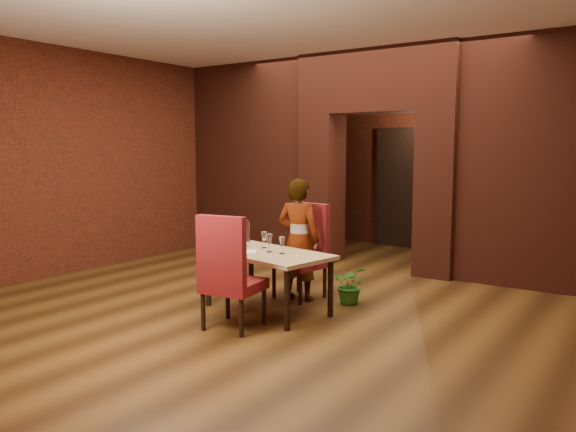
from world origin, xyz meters
The scene contains 23 objects.
floor centered at (0.00, 0.00, 0.00)m, with size 8.00×8.00×0.00m, color #4D3113.
ceiling centered at (0.00, 0.00, 3.20)m, with size 7.00×8.00×0.04m, color silver.
wall_back centered at (0.00, 4.00, 1.60)m, with size 7.00×0.04×3.20m, color maroon.
wall_left centered at (-3.50, 0.00, 1.60)m, with size 0.04×8.00×3.20m, color maroon.
pillar_left centered at (-0.95, 2.00, 1.15)m, with size 0.55×0.55×2.30m, color maroon.
pillar_right centered at (0.95, 2.00, 1.15)m, with size 0.55×0.55×2.30m, color maroon.
lintel centered at (0.00, 2.00, 2.75)m, with size 2.45×0.55×0.90m, color maroon.
wing_wall_left centered at (-2.36, 2.00, 1.60)m, with size 2.27×0.35×3.20m, color maroon.
wing_wall_right centered at (2.36, 2.00, 1.60)m, with size 2.27×0.35×3.20m, color maroon.
vent_panel centered at (-0.95, 1.71, 0.55)m, with size 0.40×0.03×0.50m, color #9D432D.
rear_door centered at (-0.40, 3.94, 1.05)m, with size 0.90×0.08×2.10m, color black.
rear_door_frame centered at (-0.40, 3.90, 1.05)m, with size 1.02×0.04×2.22m, color black.
dining_table centered at (0.02, -0.77, 0.33)m, with size 1.41×0.79×0.66m, color tan.
chair_far centered at (0.01, -0.11, 0.56)m, with size 0.51×0.51×1.13m, color maroon.
chair_near centered at (0.09, -1.42, 0.57)m, with size 0.52×0.52×1.15m, color maroon.
person_seated centered at (0.04, -0.18, 0.72)m, with size 0.52×0.34×1.44m, color beige.
wine_glass_a centered at (-0.15, -0.60, 0.75)m, with size 0.08×0.08×0.19m, color white, non-canonical shape.
wine_glass_b centered at (0.05, -0.77, 0.76)m, with size 0.08×0.08×0.20m, color white, non-canonical shape.
wine_glass_c centered at (0.22, -0.77, 0.75)m, with size 0.07×0.07×0.18m, color white, non-canonical shape.
tasting_sheet centered at (-0.20, -0.90, 0.66)m, with size 0.27×0.20×0.00m, color white.
wine_bucket centered at (-0.54, -0.82, 0.78)m, with size 0.20×0.20×0.24m, color #ADADB3.
water_bottle centered at (-0.38, -0.62, 0.82)m, with size 0.07×0.07×0.31m, color white.
potted_plant centered at (0.65, 0.00, 0.23)m, with size 0.41×0.35×0.46m, color #25671D.
Camera 1 is at (3.62, -5.60, 1.77)m, focal length 35.00 mm.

